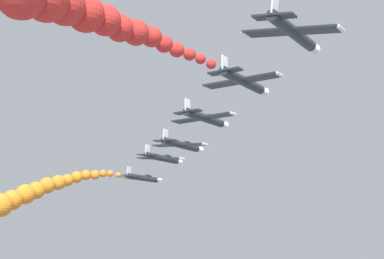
{
  "coord_description": "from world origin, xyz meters",
  "views": [
    {
      "loc": [
        42.14,
        -64.01,
        108.26
      ],
      "look_at": [
        0.0,
        0.0,
        123.7
      ],
      "focal_mm": 50.86,
      "sensor_mm": 36.0,
      "label": 1
    }
  ],
  "objects_px": {
    "airplane_lead": "(143,178)",
    "airplane_right_outer": "(244,81)",
    "airplane_right_inner": "(182,145)",
    "airplane_left_outer": "(205,118)",
    "airplane_trailing": "(293,32)",
    "airplane_left_inner": "(162,158)"
  },
  "relations": [
    {
      "from": "airplane_lead",
      "to": "airplane_trailing",
      "type": "relative_size",
      "value": 1.0
    },
    {
      "from": "airplane_trailing",
      "to": "airplane_right_inner",
      "type": "bearing_deg",
      "value": 140.44
    },
    {
      "from": "airplane_left_inner",
      "to": "airplane_right_inner",
      "type": "relative_size",
      "value": 1.0
    },
    {
      "from": "airplane_lead",
      "to": "airplane_left_inner",
      "type": "height_order",
      "value": "airplane_left_inner"
    },
    {
      "from": "airplane_trailing",
      "to": "airplane_left_inner",
      "type": "bearing_deg",
      "value": 140.56
    },
    {
      "from": "airplane_lead",
      "to": "airplane_left_inner",
      "type": "distance_m",
      "value": 12.33
    },
    {
      "from": "airplane_left_inner",
      "to": "airplane_right_inner",
      "type": "height_order",
      "value": "airplane_right_inner"
    },
    {
      "from": "airplane_left_outer",
      "to": "airplane_right_outer",
      "type": "bearing_deg",
      "value": -38.96
    },
    {
      "from": "airplane_left_outer",
      "to": "airplane_right_outer",
      "type": "height_order",
      "value": "airplane_right_outer"
    },
    {
      "from": "airplane_left_inner",
      "to": "airplane_trailing",
      "type": "height_order",
      "value": "airplane_trailing"
    },
    {
      "from": "airplane_right_outer",
      "to": "airplane_trailing",
      "type": "distance_m",
      "value": 12.66
    },
    {
      "from": "airplane_lead",
      "to": "airplane_right_outer",
      "type": "bearing_deg",
      "value": -38.13
    },
    {
      "from": "airplane_left_outer",
      "to": "airplane_right_outer",
      "type": "xyz_separation_m",
      "value": [
        10.42,
        -8.43,
        1.43
      ]
    },
    {
      "from": "airplane_left_inner",
      "to": "airplane_left_outer",
      "type": "bearing_deg",
      "value": -39.0
    },
    {
      "from": "airplane_left_inner",
      "to": "airplane_right_outer",
      "type": "height_order",
      "value": "airplane_right_outer"
    },
    {
      "from": "airplane_right_inner",
      "to": "airplane_left_outer",
      "type": "distance_m",
      "value": 11.33
    },
    {
      "from": "airplane_lead",
      "to": "airplane_left_inner",
      "type": "bearing_deg",
      "value": -35.54
    },
    {
      "from": "airplane_lead",
      "to": "airplane_left_outer",
      "type": "xyz_separation_m",
      "value": [
        27.79,
        -21.56,
        4.48
      ]
    },
    {
      "from": "airplane_left_outer",
      "to": "airplane_trailing",
      "type": "xyz_separation_m",
      "value": [
        19.98,
        -16.66,
        2.51
      ]
    },
    {
      "from": "airplane_right_inner",
      "to": "airplane_right_outer",
      "type": "bearing_deg",
      "value": -38.97
    },
    {
      "from": "airplane_trailing",
      "to": "airplane_left_outer",
      "type": "bearing_deg",
      "value": 140.18
    },
    {
      "from": "airplane_trailing",
      "to": "airplane_right_outer",
      "type": "bearing_deg",
      "value": 139.27
    }
  ]
}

